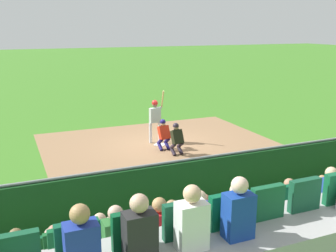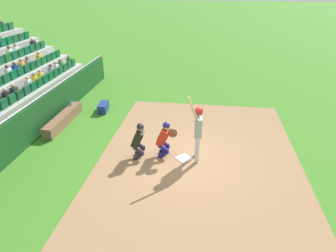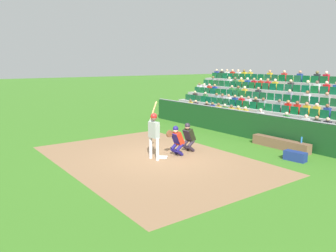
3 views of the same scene
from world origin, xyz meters
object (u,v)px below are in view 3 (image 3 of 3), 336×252
home_plate_umpire (188,136)px  water_bottle_on_bench (302,140)px  batter_at_plate (154,130)px  equipment_duffel_bag (295,156)px  catcher_crouching (176,139)px  dugout_bench (280,144)px  home_plate_marker (162,157)px

home_plate_umpire → water_bottle_on_bench: size_ratio=5.00×
home_plate_umpire → water_bottle_on_bench: (-3.03, -3.77, -0.13)m
batter_at_plate → equipment_duffel_bag: bearing=-128.0°
catcher_crouching → water_bottle_on_bench: bearing=-121.5°
batter_at_plate → dugout_bench: bearing=-108.9°
catcher_crouching → equipment_duffel_bag: size_ratio=1.51×
dugout_bench → equipment_duffel_bag: bearing=142.3°
equipment_duffel_bag → dugout_bench: bearing=-44.5°
water_bottle_on_bench → home_plate_umpire: bearing=51.2°
water_bottle_on_bench → home_plate_marker: bearing=60.9°
home_plate_marker → catcher_crouching: size_ratio=0.34×
home_plate_umpire → equipment_duffel_bag: (-3.59, -2.49, -0.51)m
equipment_duffel_bag → home_plate_umpire: bearing=27.9°
catcher_crouching → water_bottle_on_bench: 5.39m
catcher_crouching → dugout_bench: 4.89m
dugout_bench → batter_at_plate: bearing=71.1°
home_plate_marker → equipment_duffel_bag: size_ratio=0.52×
catcher_crouching → dugout_bench: catcher_crouching is taller
dugout_bench → catcher_crouching: bearing=67.6°
catcher_crouching → equipment_duffel_bag: (-3.38, -3.32, -0.53)m
batter_at_plate → water_bottle_on_bench: 6.39m
home_plate_umpire → equipment_duffel_bag: 4.40m
catcher_crouching → water_bottle_on_bench: size_ratio=4.98×
home_plate_umpire → dugout_bench: (-2.06, -3.67, -0.48)m
catcher_crouching → home_plate_umpire: (0.21, -0.83, -0.01)m
batter_at_plate → catcher_crouching: 1.18m
home_plate_marker → dugout_bench: bearing=-110.7°
home_plate_marker → equipment_duffel_bag: equipment_duffel_bag is taller
home_plate_umpire → catcher_crouching: bearing=104.6°
home_plate_marker → batter_at_plate: (-0.04, 0.42, 1.17)m
batter_at_plate → home_plate_umpire: 1.97m
water_bottle_on_bench → catcher_crouching: bearing=58.5°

